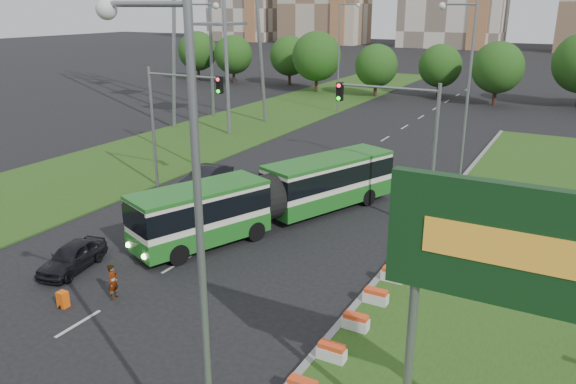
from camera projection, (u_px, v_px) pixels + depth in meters
The scene contains 16 objects.
ground at pixel (229, 278), 25.47m from camera, with size 360.00×360.00×0.00m, color black.
grass_median at pixel (556, 268), 26.25m from camera, with size 14.00×60.00×0.15m, color #284D16.
median_kerb at pixel (411, 240), 29.38m from camera, with size 0.30×60.00×0.18m, color gray.
left_verge at pixel (220, 132), 54.43m from camera, with size 12.00×110.00×0.10m, color #284D16.
lane_markings at pixel (342, 165), 43.50m from camera, with size 0.20×100.00×0.01m, color #B2B1AB, non-canonical shape.
flower_planters at pixel (344, 336), 20.22m from camera, with size 1.10×11.50×0.60m, color silver, non-canonical shape.
billboard at pixel (514, 261), 12.97m from camera, with size 6.00×0.37×8.00m.
traffic_mast_median at pixel (406, 131), 29.95m from camera, with size 5.76×0.32×8.00m.
traffic_mast_left at pixel (171, 110), 35.96m from camera, with size 5.76×0.32×8.00m.
street_lamps at pixel (279, 107), 33.26m from camera, with size 36.00×60.00×12.00m, color gray, non-canonical shape.
tree_line at pixel (565, 70), 65.38m from camera, with size 120.00×8.00×9.00m, color #1F4B14, non-canonical shape.
articulated_bus at pixel (272, 195), 31.40m from camera, with size 2.60×16.71×2.75m.
car_left_near at pixel (72, 257), 26.09m from camera, with size 1.53×3.80×1.30m, color black.
car_left_far at pixel (206, 178), 37.66m from camera, with size 1.57×4.51×1.49m, color black.
pedestrian at pixel (113, 282), 23.47m from camera, with size 0.56×0.37×1.54m, color gray.
shopping_trolley at pixel (63, 299), 22.93m from camera, with size 0.40×0.42×0.69m.
Camera 1 is at (13.26, -18.87, 11.79)m, focal length 35.00 mm.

